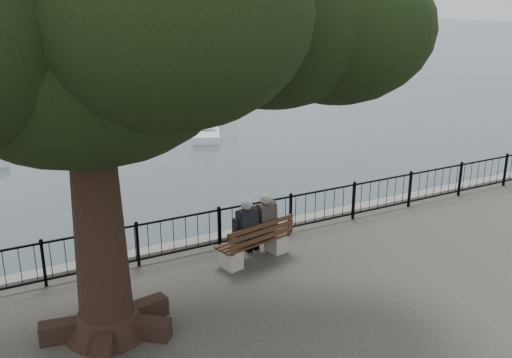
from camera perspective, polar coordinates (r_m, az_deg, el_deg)
harbor at (r=14.90m, az=-0.92°, el=-7.18°), size 260.00×260.00×1.20m
railing at (r=14.07m, az=0.00°, el=-4.04°), size 22.06×0.06×1.00m
bench at (r=13.14m, az=-0.07°, el=-6.71°), size 1.94×0.93×0.99m
person_left at (r=12.90m, az=-1.34°, el=-5.37°), size 0.54×0.83×1.57m
person_right at (r=13.23m, az=0.57°, el=-4.76°), size 0.54×0.83×1.57m
tree at (r=9.67m, az=-12.60°, el=16.33°), size 10.46×7.31×8.54m
lion_monument at (r=59.68m, az=-20.76°, el=12.35°), size 5.92×5.92×8.75m
sailboat_b at (r=32.38m, az=-18.47°, el=5.47°), size 2.78×5.50×11.93m
sailboat_c at (r=29.59m, az=-5.03°, el=5.09°), size 3.10×4.89×8.63m
sailboat_d at (r=41.68m, az=-2.40°, el=8.91°), size 3.26×5.48×10.13m
sailboat_f at (r=44.31m, az=-15.74°, el=8.83°), size 2.20×5.97×11.45m
sailboat_g at (r=46.96m, az=-6.64°, el=9.81°), size 2.38×5.09×9.04m
far_shore at (r=94.01m, az=-8.83°, el=16.00°), size 30.00×8.60×9.18m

